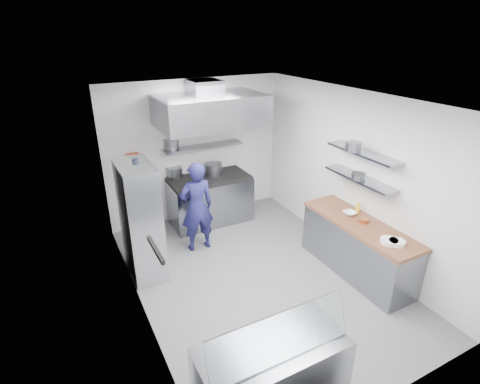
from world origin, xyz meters
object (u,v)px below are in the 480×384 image
gas_range (210,201)px  wire_rack (141,221)px  chef (197,207)px  display_case (271,377)px

gas_range → wire_rack: (-1.63, -1.11, 0.48)m
gas_range → chef: chef is taller
chef → wire_rack: size_ratio=0.88×
chef → display_case: size_ratio=1.09×
gas_range → display_case: (-1.10, -4.10, -0.03)m
gas_range → wire_rack: wire_rack is taller
display_case → wire_rack: bearing=100.1°
wire_rack → display_case: (0.53, -2.99, -0.50)m
wire_rack → gas_range: bearing=34.4°
gas_range → display_case: size_ratio=1.07×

